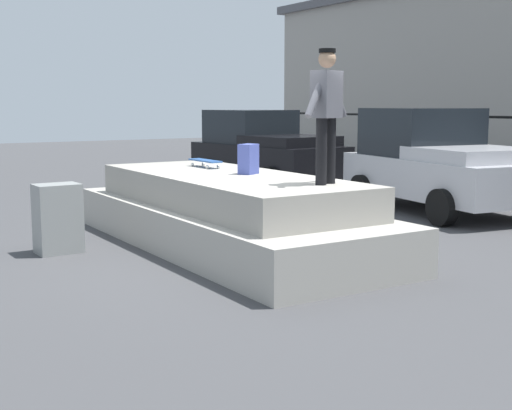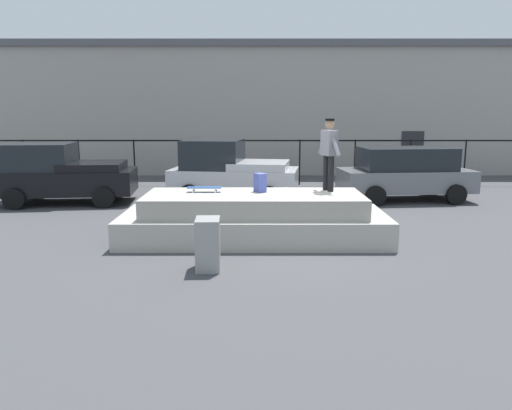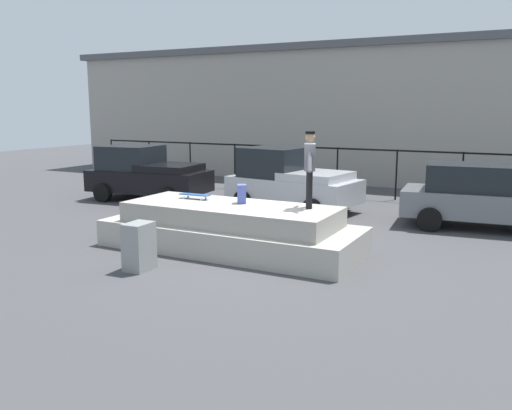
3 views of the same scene
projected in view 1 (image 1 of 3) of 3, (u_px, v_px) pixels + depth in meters
name	position (u px, v px, depth m)	size (l,w,h in m)	color
ground_plane	(249.00, 255.00, 9.57)	(60.00, 60.00, 0.00)	#424244
concrete_ledge	(227.00, 214.00, 10.10)	(6.00, 2.32, 1.06)	#ADA89E
skateboarder	(326.00, 107.00, 8.64)	(0.44, 0.90, 1.68)	black
skateboard	(205.00, 161.00, 11.09)	(0.79, 0.23, 0.12)	#264C8C
backpack	(248.00, 159.00, 10.01)	(0.28, 0.20, 0.43)	#3F4C99
car_black_pickup_near	(265.00, 149.00, 17.53)	(4.36, 2.47, 1.91)	black
car_silver_pickup_mid	(438.00, 161.00, 13.38)	(4.32, 2.64, 1.98)	#B7B7BC
utility_box	(58.00, 219.00, 9.64)	(0.44, 0.60, 0.97)	gray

